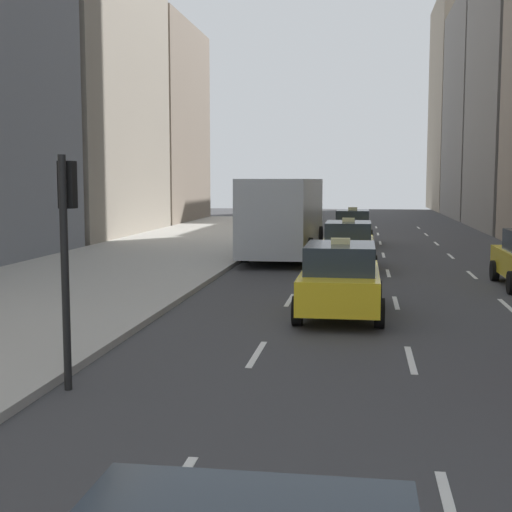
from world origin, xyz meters
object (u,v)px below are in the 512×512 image
taxi_second (353,227)px  traffic_light_pole (66,234)px  taxi_third (348,245)px  taxi_lead (340,279)px  city_bus (285,213)px

taxi_second → traffic_light_pole: 25.76m
taxi_third → taxi_lead: bearing=-90.0°
city_bus → taxi_second: bearing=60.9°
taxi_third → city_bus: (-2.81, 4.89, 0.91)m
taxi_second → traffic_light_pole: bearing=-98.8°
taxi_lead → taxi_second: bearing=90.0°
taxi_second → city_bus: (-2.81, -5.05, 0.91)m
taxi_second → city_bus: 5.85m
taxi_third → traffic_light_pole: size_ratio=1.22×
taxi_second → city_bus: size_ratio=0.38×
taxi_lead → traffic_light_pole: (-3.95, -6.59, 1.53)m
taxi_third → traffic_light_pole: traffic_light_pole is taller
taxi_second → taxi_third: (0.00, -9.94, 0.00)m
city_bus → traffic_light_pole: (-1.14, -20.37, 0.62)m
taxi_third → city_bus: 5.72m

